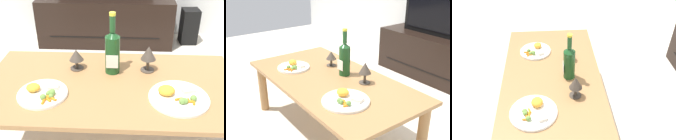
{
  "view_description": "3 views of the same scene",
  "coord_description": "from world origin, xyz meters",
  "views": [
    {
      "loc": [
        0.07,
        -1.23,
        1.25
      ],
      "look_at": [
        0.0,
        0.03,
        0.5
      ],
      "focal_mm": 44.72,
      "sensor_mm": 36.0,
      "label": 1
    },
    {
      "loc": [
        1.49,
        -1.02,
        1.25
      ],
      "look_at": [
        0.01,
        0.06,
        0.5
      ],
      "focal_mm": 44.18,
      "sensor_mm": 36.0,
      "label": 2
    },
    {
      "loc": [
        1.39,
        -0.01,
        1.6
      ],
      "look_at": [
        -0.01,
        0.09,
        0.5
      ],
      "focal_mm": 40.37,
      "sensor_mm": 36.0,
      "label": 3
    }
  ],
  "objects": [
    {
      "name": "dining_table",
      "position": [
        0.0,
        0.0,
        0.37
      ],
      "size": [
        1.36,
        0.71,
        0.44
      ],
      "color": "#9E7042",
      "rests_on": "ground_plane"
    },
    {
      "name": "tv_stand",
      "position": [
        -0.14,
        1.48,
        0.24
      ],
      "size": [
        1.34,
        0.42,
        0.48
      ],
      "color": "black",
      "rests_on": "ground_plane"
    },
    {
      "name": "floor_speaker",
      "position": [
        0.73,
        1.51,
        0.18
      ],
      "size": [
        0.18,
        0.18,
        0.36
      ],
      "primitive_type": "cube",
      "rotation": [
        0.0,
        0.0,
        0.06
      ],
      "color": "black",
      "rests_on": "ground_plane"
    },
    {
      "name": "wine_bottle",
      "position": [
        -0.0,
        0.12,
        0.58
      ],
      "size": [
        0.08,
        0.08,
        0.35
      ],
      "color": "#19471E",
      "rests_on": "dining_table"
    },
    {
      "name": "goblet_left",
      "position": [
        -0.21,
        0.15,
        0.52
      ],
      "size": [
        0.08,
        0.08,
        0.12
      ],
      "color": "#473D33",
      "rests_on": "dining_table"
    },
    {
      "name": "goblet_right",
      "position": [
        0.2,
        0.15,
        0.54
      ],
      "size": [
        0.09,
        0.09,
        0.15
      ],
      "color": "#473D33",
      "rests_on": "dining_table"
    },
    {
      "name": "dinner_plate_left",
      "position": [
        -0.33,
        -0.12,
        0.45
      ],
      "size": [
        0.25,
        0.25,
        0.05
      ],
      "color": "white",
      "rests_on": "dining_table"
    },
    {
      "name": "dinner_plate_right",
      "position": [
        0.33,
        -0.12,
        0.46
      ],
      "size": [
        0.29,
        0.29,
        0.06
      ],
      "color": "white",
      "rests_on": "dining_table"
    }
  ]
}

